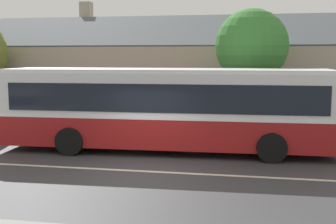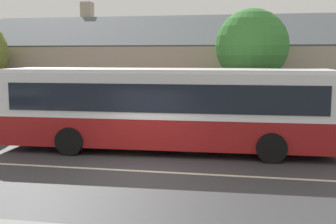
% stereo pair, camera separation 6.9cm
% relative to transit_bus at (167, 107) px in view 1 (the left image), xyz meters
% --- Properties ---
extents(ground_plane, '(300.00, 300.00, 0.00)m').
position_rel_transit_bus_xyz_m(ground_plane, '(-0.30, -2.90, -1.64)').
color(ground_plane, '#38383A').
extents(sidewalk_far, '(60.00, 3.00, 0.15)m').
position_rel_transit_bus_xyz_m(sidewalk_far, '(-0.30, 3.10, -1.56)').
color(sidewalk_far, gray).
rests_on(sidewalk_far, ground).
extents(lane_divider_stripe, '(60.00, 0.16, 0.01)m').
position_rel_transit_bus_xyz_m(lane_divider_stripe, '(-0.30, -2.90, -1.63)').
color(lane_divider_stripe, beige).
rests_on(lane_divider_stripe, ground).
extents(community_building, '(23.53, 9.43, 6.91)m').
position_rel_transit_bus_xyz_m(community_building, '(-1.12, 10.45, 0.46)').
color(community_building, tan).
rests_on(community_building, ground).
extents(transit_bus, '(12.09, 3.04, 3.03)m').
position_rel_transit_bus_xyz_m(transit_bus, '(0.00, 0.00, 0.00)').
color(transit_bus, maroon).
rests_on(transit_bus, ground).
extents(bench_by_building, '(1.66, 0.51, 0.94)m').
position_rel_transit_bus_xyz_m(bench_by_building, '(-7.59, 3.09, -1.07)').
color(bench_by_building, brown).
rests_on(bench_by_building, sidewalk_far).
extents(street_tree_primary, '(3.21, 3.21, 5.54)m').
position_rel_transit_bus_xyz_m(street_tree_primary, '(3.05, 3.91, 2.28)').
color(street_tree_primary, '#4C3828').
rests_on(street_tree_primary, ground).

